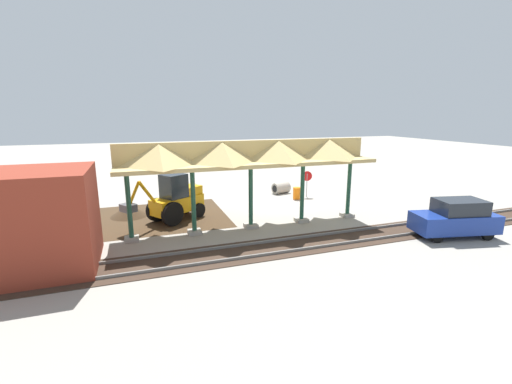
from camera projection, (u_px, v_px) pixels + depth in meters
ground_plane at (280, 203)px, 24.64m from camera, size 120.00×120.00×0.00m
dirt_work_zone at (153, 218)px, 21.20m from camera, size 8.82×7.00×0.01m
platform_canopy at (251, 154)px, 18.46m from camera, size 13.93×3.20×4.90m
rail_tracks at (339, 239)px, 17.53m from camera, size 60.00×2.58×0.15m
stop_sign at (307, 179)px, 26.27m from camera, size 0.74×0.25×2.00m
backhoe at (175, 200)px, 20.47m from camera, size 4.92×3.79×2.82m
dirt_mound at (130, 216)px, 21.54m from camera, size 4.64×4.64×1.54m
concrete_pipe at (281, 188)px, 27.59m from camera, size 1.50×1.20×0.89m
brick_utility_building at (29, 222)px, 13.71m from camera, size 4.85×4.00×4.14m
distant_parked_car at (456, 218)px, 17.77m from camera, size 4.48×2.60×1.98m
traffic_barrel at (297, 193)px, 25.70m from camera, size 0.56×0.56×0.90m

